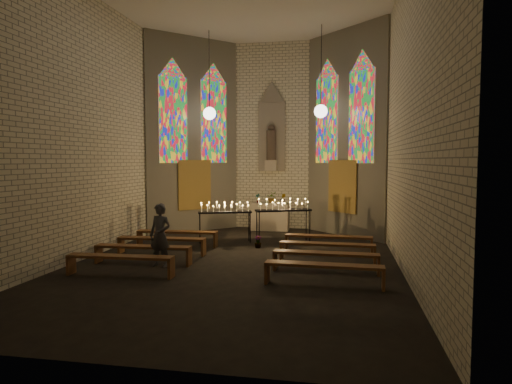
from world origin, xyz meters
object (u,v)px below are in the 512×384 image
at_px(aisle_flower_pot, 258,242).
at_px(votive_stand_left, 225,209).
at_px(altar, 270,217).
at_px(votive_stand_right, 283,207).
at_px(visitor, 160,235).

distance_m(aisle_flower_pot, votive_stand_left, 1.63).
distance_m(altar, aisle_flower_pot, 3.52).
height_order(altar, aisle_flower_pot, altar).
distance_m(votive_stand_left, votive_stand_right, 1.85).
height_order(votive_stand_left, visitor, visitor).
bearing_deg(votive_stand_right, altar, 84.49).
height_order(altar, visitor, visitor).
relative_size(altar, votive_stand_right, 0.79).
bearing_deg(aisle_flower_pot, votive_stand_right, 60.93).
bearing_deg(votive_stand_left, altar, 51.20).
bearing_deg(visitor, votive_stand_left, 90.14).
bearing_deg(votive_stand_right, aisle_flower_pot, -143.19).
bearing_deg(altar, votive_stand_right, -71.39).
xyz_separation_m(altar, visitor, (-1.72, -6.26, 0.27)).
distance_m(altar, votive_stand_left, 3.02).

